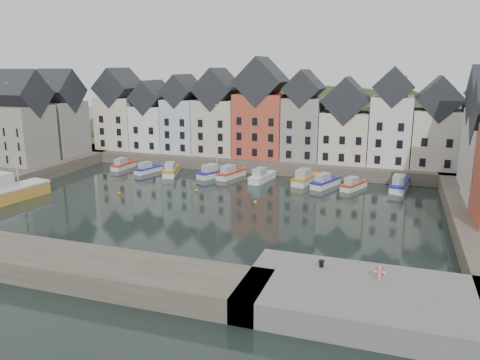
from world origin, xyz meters
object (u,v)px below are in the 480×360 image
at_px(large_vessel, 3,192).
at_px(mooring_bollard, 321,263).
at_px(boat_a, 123,165).
at_px(life_ring_post, 380,272).
at_px(boat_d, 213,172).

height_order(large_vessel, mooring_bollard, large_vessel).
height_order(boat_a, life_ring_post, life_ring_post).
xyz_separation_m(boat_d, mooring_bollard, (23.64, -34.81, 1.51)).
distance_m(large_vessel, life_ring_post, 51.35).
bearing_deg(large_vessel, boat_a, 90.21).
xyz_separation_m(large_vessel, life_ring_post, (49.66, -12.97, 1.39)).
distance_m(boat_a, life_ring_post, 59.29).
height_order(boat_a, mooring_bollard, mooring_bollard).
height_order(boat_a, boat_d, boat_d).
bearing_deg(life_ring_post, mooring_bollard, 163.06).
xyz_separation_m(large_vessel, mooring_bollard, (45.03, -11.56, 0.84)).
xyz_separation_m(boat_a, life_ring_post, (46.21, -37.08, 2.20)).
bearing_deg(mooring_bollard, boat_d, 124.18).
xyz_separation_m(boat_a, large_vessel, (-3.45, -24.11, 0.81)).
bearing_deg(life_ring_post, large_vessel, 165.36).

